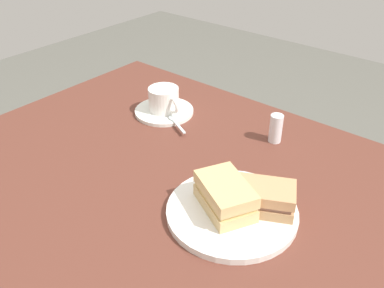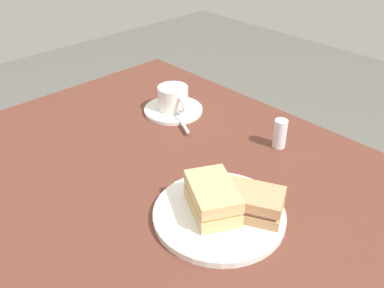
# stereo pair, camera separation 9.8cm
# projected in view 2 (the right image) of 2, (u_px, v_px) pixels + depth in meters

# --- Properties ---
(dining_table) EXTENTS (1.34, 0.87, 0.75)m
(dining_table) POSITION_uv_depth(u_px,v_px,m) (202.00, 235.00, 0.91)
(dining_table) COLOR brown
(dining_table) RESTS_ON ground_plane
(sandwich_plate) EXTENTS (0.26, 0.26, 0.01)m
(sandwich_plate) POSITION_uv_depth(u_px,v_px,m) (219.00, 214.00, 0.81)
(sandwich_plate) COLOR white
(sandwich_plate) RESTS_ON dining_table
(sandwich_front) EXTENTS (0.15, 0.13, 0.06)m
(sandwich_front) POSITION_uv_depth(u_px,v_px,m) (212.00, 198.00, 0.80)
(sandwich_front) COLOR tan
(sandwich_front) RESTS_ON sandwich_plate
(sandwich_back) EXTENTS (0.16, 0.13, 0.05)m
(sandwich_back) POSITION_uv_depth(u_px,v_px,m) (245.00, 201.00, 0.79)
(sandwich_back) COLOR tan
(sandwich_back) RESTS_ON sandwich_plate
(coffee_saucer) EXTENTS (0.16, 0.16, 0.01)m
(coffee_saucer) POSITION_uv_depth(u_px,v_px,m) (173.00, 110.00, 1.18)
(coffee_saucer) COLOR white
(coffee_saucer) RESTS_ON dining_table
(coffee_cup) EXTENTS (0.11, 0.08, 0.07)m
(coffee_cup) POSITION_uv_depth(u_px,v_px,m) (173.00, 98.00, 1.15)
(coffee_cup) COLOR white
(coffee_cup) RESTS_ON coffee_saucer
(spoon) EXTENTS (0.09, 0.05, 0.01)m
(spoon) POSITION_uv_depth(u_px,v_px,m) (181.00, 120.00, 1.11)
(spoon) COLOR silver
(spoon) RESTS_ON coffee_saucer
(salt_shaker) EXTENTS (0.03, 0.03, 0.07)m
(salt_shaker) POSITION_uv_depth(u_px,v_px,m) (280.00, 134.00, 1.01)
(salt_shaker) COLOR silver
(salt_shaker) RESTS_ON dining_table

